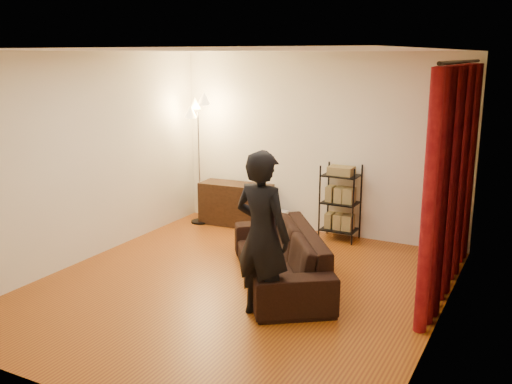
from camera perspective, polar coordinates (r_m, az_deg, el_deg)
The scene contains 14 objects.
floor at distance 6.77m, azimuth -1.96°, elevation -9.53°, with size 5.00×5.00×0.00m, color #8E4F10.
ceiling at distance 6.23m, azimuth -2.16°, elevation 13.98°, with size 5.00×5.00×0.00m, color white.
wall_back at distance 8.59m, azimuth 6.26°, elevation 4.75°, with size 5.00×5.00×0.00m, color beige.
wall_front at distance 4.44m, azimuth -18.29°, elevation -4.24°, with size 5.00×5.00×0.00m, color beige.
wall_left at distance 7.71m, azimuth -16.77°, elevation 3.25°, with size 5.00×5.00×0.00m, color beige.
wall_right at distance 5.62m, azimuth 18.30°, elevation -0.55°, with size 5.00×5.00×0.00m, color beige.
curtain_rod at distance 6.60m, azimuth 19.93°, elevation 12.14°, with size 0.04×0.04×2.65m, color black.
curtain at distance 6.74m, azimuth 18.88°, elevation 1.02°, with size 0.22×2.65×2.55m, color maroon, non-canonical shape.
sofa at distance 6.81m, azimuth 2.38°, elevation -6.46°, with size 2.20×0.86×0.64m, color black.
person at distance 5.78m, azimuth 0.63°, elevation -4.35°, with size 0.64×0.42×1.75m, color black.
media_cabinet at distance 9.09m, azimuth -2.01°, elevation -1.22°, with size 1.15×0.43×0.67m, color black.
storage_boxes at distance 8.89m, azimuth 1.91°, elevation -2.81°, with size 0.36×0.28×0.29m, color beige, non-canonical shape.
wire_shelf at distance 8.39m, azimuth 8.41°, elevation -1.06°, with size 0.51×0.35×1.11m, color black, non-canonical shape.
floor_lamp at distance 9.09m, azimuth -5.72°, elevation 3.04°, with size 0.36×0.36×2.01m, color silver, non-canonical shape.
Camera 1 is at (3.09, -5.40, 2.65)m, focal length 40.00 mm.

